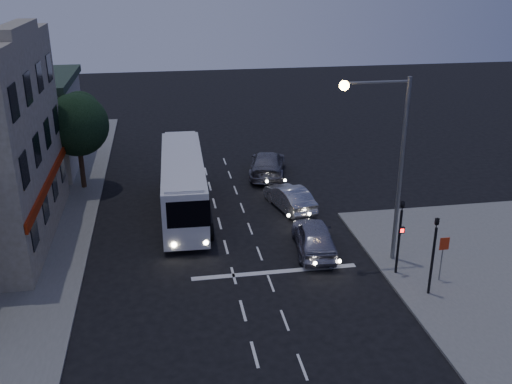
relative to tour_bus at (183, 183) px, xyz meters
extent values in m
plane|color=black|center=(1.89, -9.94, -1.87)|extent=(120.00, 120.00, 0.00)
cube|color=silver|center=(1.89, -13.94, -1.87)|extent=(0.12, 1.60, 0.01)
cube|color=silver|center=(1.89, -10.94, -1.87)|extent=(0.12, 1.60, 0.01)
cube|color=silver|center=(1.89, -7.94, -1.87)|extent=(0.12, 1.60, 0.01)
cube|color=silver|center=(1.89, -4.94, -1.87)|extent=(0.12, 1.60, 0.01)
cube|color=silver|center=(1.89, -1.94, -1.87)|extent=(0.12, 1.60, 0.01)
cube|color=silver|center=(1.89, 1.06, -1.87)|extent=(0.12, 1.60, 0.01)
cube|color=silver|center=(1.89, 4.06, -1.87)|extent=(0.12, 1.60, 0.01)
cube|color=silver|center=(1.89, 7.06, -1.87)|extent=(0.12, 1.60, 0.01)
cube|color=silver|center=(3.49, -14.94, -1.87)|extent=(0.10, 1.50, 0.01)
cube|color=silver|center=(3.49, -11.94, -1.87)|extent=(0.10, 1.50, 0.01)
cube|color=silver|center=(3.49, -8.94, -1.87)|extent=(0.10, 1.50, 0.01)
cube|color=silver|center=(3.49, -5.94, -1.87)|extent=(0.10, 1.50, 0.01)
cube|color=silver|center=(3.49, -2.94, -1.87)|extent=(0.10, 1.50, 0.01)
cube|color=silver|center=(3.49, 0.06, -1.87)|extent=(0.10, 1.50, 0.01)
cube|color=silver|center=(3.49, 3.06, -1.87)|extent=(0.10, 1.50, 0.01)
cube|color=silver|center=(3.49, 6.06, -1.87)|extent=(0.10, 1.50, 0.01)
cube|color=silver|center=(3.49, 9.06, -1.87)|extent=(0.10, 1.50, 0.01)
cube|color=silver|center=(3.89, -7.94, -1.87)|extent=(8.00, 0.35, 0.01)
cube|color=white|center=(0.00, 0.00, -0.04)|extent=(2.64, 11.33, 3.01)
cube|color=white|center=(0.00, 0.00, 1.51)|extent=(2.25, 10.94, 0.17)
cube|color=black|center=(0.00, -5.59, 0.43)|extent=(2.16, 0.17, 1.41)
cube|color=black|center=(1.18, 0.47, 0.57)|extent=(0.28, 9.39, 0.85)
cube|color=black|center=(-1.18, 0.47, 0.57)|extent=(0.28, 9.39, 0.85)
cube|color=#9F2505|center=(1.19, 0.94, -0.46)|extent=(0.16, 5.17, 1.32)
cube|color=#9F2505|center=(-1.19, 0.94, -0.46)|extent=(0.16, 5.17, 1.32)
cylinder|color=black|center=(-1.17, -3.95, -1.40)|extent=(0.35, 0.95, 0.94)
cylinder|color=black|center=(1.17, -3.95, -1.40)|extent=(0.35, 0.95, 0.94)
cylinder|color=black|center=(-1.17, 2.35, -1.40)|extent=(0.35, 0.95, 0.94)
cylinder|color=black|center=(1.17, 2.35, -1.40)|extent=(0.35, 0.95, 0.94)
cylinder|color=black|center=(-1.17, 3.94, -1.40)|extent=(0.35, 0.95, 0.94)
cylinder|color=black|center=(1.17, 3.94, -1.40)|extent=(0.35, 0.95, 0.94)
cylinder|color=#FFF2CC|center=(-0.80, -5.66, -1.17)|extent=(0.25, 0.05, 0.24)
cylinder|color=#FFF2CC|center=(0.80, -5.66, -1.17)|extent=(0.25, 0.05, 0.24)
imported|color=#9190A4|center=(6.28, -6.14, -1.07)|extent=(2.42, 4.91, 1.61)
imported|color=#B3B3B5|center=(6.27, -0.58, -1.14)|extent=(2.49, 4.68, 1.47)
imported|color=slate|center=(6.09, 5.61, -1.05)|extent=(3.59, 6.08, 1.65)
cylinder|color=black|center=(9.49, -9.14, -0.15)|extent=(0.12, 0.12, 3.20)
imported|color=black|center=(9.49, -9.14, 1.90)|extent=(0.15, 0.18, 0.90)
cube|color=black|center=(9.49, -9.32, 0.55)|extent=(0.25, 0.12, 0.30)
cube|color=#FF0C0C|center=(9.49, -9.39, 0.55)|extent=(0.16, 0.02, 0.18)
cylinder|color=black|center=(10.19, -11.14, -0.15)|extent=(0.12, 0.12, 3.20)
imported|color=black|center=(10.19, -11.14, 1.90)|extent=(0.18, 0.15, 0.90)
cylinder|color=slate|center=(11.19, -10.14, -0.75)|extent=(0.06, 0.06, 2.00)
cube|color=red|center=(11.19, -10.21, 0.15)|extent=(0.45, 0.03, 0.60)
cylinder|color=slate|center=(9.89, -7.74, 2.75)|extent=(0.20, 0.20, 9.00)
cylinder|color=slate|center=(8.39, -7.74, 7.05)|extent=(3.00, 0.12, 0.12)
sphere|color=#FFBF59|center=(6.89, -7.74, 6.95)|extent=(0.44, 0.44, 0.44)
cube|color=#7C735C|center=(-7.61, -1.94, 8.50)|extent=(1.00, 12.00, 0.50)
cube|color=#7C735C|center=(-7.61, -1.94, 9.00)|extent=(1.00, 6.00, 0.50)
cube|color=#9C2106|center=(-7.06, -1.94, 1.25)|extent=(0.15, 12.00, 0.50)
cube|color=black|center=(-7.09, -6.44, 0.45)|extent=(0.06, 1.30, 1.50)
cube|color=black|center=(-7.09, -3.44, 0.45)|extent=(0.06, 1.30, 1.50)
cube|color=black|center=(-7.09, -0.44, 0.45)|extent=(0.06, 1.30, 1.50)
cube|color=black|center=(-7.09, 2.56, 0.45)|extent=(0.06, 1.30, 1.50)
cube|color=black|center=(-7.09, -6.44, 3.45)|extent=(0.06, 1.30, 1.50)
cube|color=black|center=(-7.09, -3.44, 3.45)|extent=(0.06, 1.30, 1.50)
cube|color=black|center=(-7.09, -0.44, 3.45)|extent=(0.06, 1.30, 1.50)
cube|color=black|center=(-7.09, 2.56, 3.45)|extent=(0.06, 1.30, 1.50)
cube|color=black|center=(-7.09, -6.44, 6.45)|extent=(0.06, 1.30, 1.50)
cube|color=black|center=(-7.09, -3.44, 6.45)|extent=(0.06, 1.30, 1.50)
cube|color=black|center=(-7.09, -0.44, 6.45)|extent=(0.06, 1.30, 1.50)
cube|color=black|center=(-7.09, 2.56, 6.45)|extent=(0.06, 1.30, 1.50)
cube|color=beige|center=(-11.61, 10.06, 1.25)|extent=(9.00, 9.00, 6.00)
cube|color=#273A2D|center=(-11.61, 10.06, 4.50)|extent=(9.40, 9.40, 0.50)
cylinder|color=black|center=(-6.31, 5.06, -0.35)|extent=(0.32, 0.32, 2.80)
sphere|color=black|center=(-6.31, 5.06, 2.45)|extent=(4.00, 4.00, 4.00)
sphere|color=#213E25|center=(-6.11, 5.66, 3.15)|extent=(2.60, 2.60, 2.60)
sphere|color=black|center=(-6.61, 4.46, 2.85)|extent=(2.40, 2.40, 2.40)
camera|label=1|loc=(-1.05, -31.41, 11.73)|focal=40.00mm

